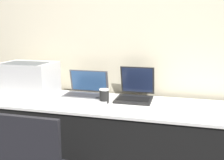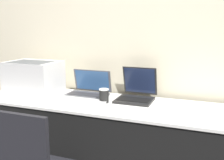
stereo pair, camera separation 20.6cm
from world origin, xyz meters
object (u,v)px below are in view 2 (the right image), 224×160
laptop_right (136,93)px  coffee_cup (104,96)px  external_keyboard (78,100)px  printer (34,76)px  laptop_left (89,90)px

laptop_right → coffee_cup: laptop_right is taller
external_keyboard → coffee_cup: (0.21, 0.05, 0.05)m
printer → laptop_left: bearing=14.0°
laptop_right → coffee_cup: size_ratio=2.97×
external_keyboard → coffee_cup: bearing=13.2°
external_keyboard → laptop_left: bearing=92.9°
laptop_right → coffee_cup: (-0.21, -0.18, -0.00)m
printer → laptop_left: printer is taller
external_keyboard → coffee_cup: coffee_cup is taller
printer → external_keyboard: size_ratio=0.96×
laptop_left → coffee_cup: (0.22, -0.17, 0.01)m
laptop_left → laptop_right: (0.43, 0.01, 0.01)m
laptop_left → coffee_cup: laptop_left is taller
printer → external_keyboard: printer is taller
printer → laptop_right: size_ratio=1.36×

